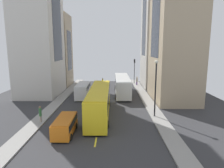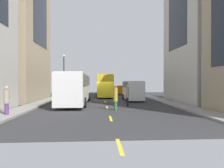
{
  "view_description": "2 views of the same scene",
  "coord_description": "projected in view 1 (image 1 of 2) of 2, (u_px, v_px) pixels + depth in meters",
  "views": [
    {
      "loc": [
        -1.64,
        32.73,
        8.75
      ],
      "look_at": [
        -1.47,
        0.09,
        2.89
      ],
      "focal_mm": 32.29,
      "sensor_mm": 36.0,
      "label": 1
    },
    {
      "loc": [
        -0.78,
        -28.72,
        2.43
      ],
      "look_at": [
        0.86,
        -2.81,
        2.2
      ],
      "focal_mm": 33.02,
      "sensor_mm": 36.0,
      "label": 2
    }
  ],
  "objects": [
    {
      "name": "ground_plane",
      "position": [
        103.0,
        101.0,
        33.77
      ],
      "size": [
        40.54,
        40.54,
        0.0
      ],
      "primitive_type": "plane",
      "color": "#333335"
    },
    {
      "name": "sidewalk_west",
      "position": [
        147.0,
        100.0,
        33.72
      ],
      "size": [
        1.82,
        44.0,
        0.15
      ],
      "primitive_type": "cube",
      "color": "gray",
      "rests_on": "ground"
    },
    {
      "name": "sidewalk_east",
      "position": [
        60.0,
        100.0,
        33.8
      ],
      "size": [
        1.82,
        44.0,
        0.15
      ],
      "primitive_type": "cube",
      "color": "gray",
      "rests_on": "ground"
    },
    {
      "name": "lane_stripe_0",
      "position": [
        107.0,
        81.0,
        54.44
      ],
      "size": [
        0.16,
        2.0,
        0.01
      ],
      "primitive_type": "cube",
      "color": "yellow",
      "rests_on": "ground"
    },
    {
      "name": "lane_stripe_1",
      "position": [
        106.0,
        85.0,
        48.54
      ],
      "size": [
        0.16,
        2.0,
        0.01
      ],
      "primitive_type": "cube",
      "color": "yellow",
      "rests_on": "ground"
    },
    {
      "name": "lane_stripe_2",
      "position": [
        105.0,
        90.0,
        42.63
      ],
      "size": [
        0.16,
        2.0,
        0.01
      ],
      "primitive_type": "cube",
      "color": "yellow",
      "rests_on": "ground"
    },
    {
      "name": "lane_stripe_3",
      "position": [
        104.0,
        97.0,
        36.73
      ],
      "size": [
        0.16,
        2.0,
        0.01
      ],
      "primitive_type": "cube",
      "color": "yellow",
      "rests_on": "ground"
    },
    {
      "name": "lane_stripe_4",
      "position": [
        102.0,
        106.0,
        30.82
      ],
      "size": [
        0.16,
        2.0,
        0.01
      ],
      "primitive_type": "cube",
      "color": "yellow",
      "rests_on": "ground"
    },
    {
      "name": "lane_stripe_5",
      "position": [
        100.0,
        120.0,
        24.91
      ],
      "size": [
        0.16,
        2.0,
        0.01
      ],
      "primitive_type": "cube",
      "color": "yellow",
      "rests_on": "ground"
    },
    {
      "name": "lane_stripe_6",
      "position": [
        96.0,
        142.0,
        19.01
      ],
      "size": [
        0.16,
        2.0,
        0.01
      ],
      "primitive_type": "cube",
      "color": "yellow",
      "rests_on": "ground"
    },
    {
      "name": "building_west_0",
      "position": [
        159.0,
        15.0,
        44.01
      ],
      "size": [
        6.55,
        9.47,
        31.54
      ],
      "color": "#B7B2A8",
      "rests_on": "ground"
    },
    {
      "name": "building_west_1",
      "position": [
        177.0,
        1.0,
        31.84
      ],
      "size": [
        6.5,
        11.09,
        32.01
      ],
      "color": "tan",
      "rests_on": "ground"
    },
    {
      "name": "building_east_0",
      "position": [
        54.0,
        51.0,
        46.56
      ],
      "size": [
        7.16,
        7.57,
        16.23
      ],
      "color": "tan",
      "rests_on": "ground"
    },
    {
      "name": "building_east_1",
      "position": [
        38.0,
        16.0,
        36.05
      ],
      "size": [
        6.9,
        10.16,
        28.61
      ],
      "color": "beige",
      "rests_on": "ground"
    },
    {
      "name": "city_bus_white",
      "position": [
        122.0,
        84.0,
        38.43
      ],
      "size": [
        2.8,
        12.54,
        3.35
      ],
      "color": "silver",
      "rests_on": "ground"
    },
    {
      "name": "streetcar_yellow",
      "position": [
        99.0,
        100.0,
        26.17
      ],
      "size": [
        2.7,
        13.43,
        3.59
      ],
      "color": "yellow",
      "rests_on": "ground"
    },
    {
      "name": "delivery_van_white",
      "position": [
        83.0,
        90.0,
        35.31
      ],
      "size": [
        2.25,
        5.75,
        2.58
      ],
      "color": "white",
      "rests_on": "ground"
    },
    {
      "name": "car_orange_0",
      "position": [
        65.0,
        124.0,
        20.64
      ],
      "size": [
        1.93,
        4.65,
        1.72
      ],
      "color": "orange",
      "rests_on": "ground"
    },
    {
      "name": "pedestrian_crossing_mid",
      "position": [
        95.0,
        85.0,
        41.66
      ],
      "size": [
        0.29,
        0.29,
        2.17
      ],
      "rotation": [
        0.0,
        0.0,
        2.19
      ],
      "color": "black",
      "rests_on": "ground"
    },
    {
      "name": "pedestrian_crossing_near",
      "position": [
        137.0,
        81.0,
        47.18
      ],
      "size": [
        0.38,
        0.38,
        2.0
      ],
      "rotation": [
        0.0,
        0.0,
        0.16
      ],
      "color": "#593372",
      "rests_on": "ground"
    },
    {
      "name": "pedestrian_walking_far",
      "position": [
        103.0,
        83.0,
        44.39
      ],
      "size": [
        0.36,
        0.36,
        2.2
      ],
      "rotation": [
        0.0,
        0.0,
        4.08
      ],
      "color": "#336B38",
      "rests_on": "ground"
    },
    {
      "name": "pedestrian_waiting_curb",
      "position": [
        40.0,
        113.0,
        23.57
      ],
      "size": [
        0.31,
        0.31,
        1.93
      ],
      "rotation": [
        0.0,
        0.0,
        1.28
      ],
      "color": "gray",
      "rests_on": "ground"
    },
    {
      "name": "traffic_light_near_corner",
      "position": [
        134.0,
        67.0,
        49.08
      ],
      "size": [
        0.32,
        0.44,
        5.9
      ],
      "color": "black",
      "rests_on": "ground"
    },
    {
      "name": "streetlamp_near",
      "position": [
        156.0,
        82.0,
        25.03
      ],
      "size": [
        0.44,
        0.44,
        7.13
      ],
      "color": "black",
      "rests_on": "ground"
    }
  ]
}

